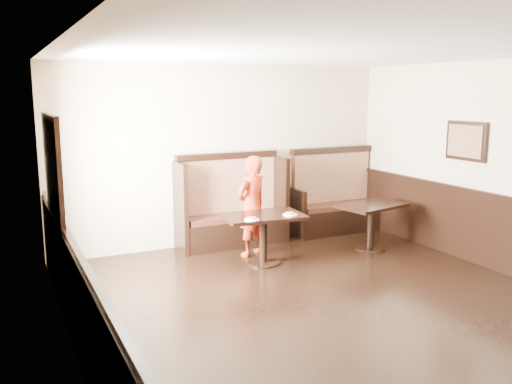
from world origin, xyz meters
TOP-DOWN VIEW (x-y plane):
  - ground at (0.00, 0.00)m, footprint 7.00×7.00m
  - room_shell at (-0.30, 0.28)m, footprint 7.00×7.00m
  - booth_main at (0.00, 3.30)m, footprint 1.75×0.72m
  - booth_neighbor at (1.95, 3.29)m, footprint 1.65×0.72m
  - table_main at (0.01, 2.18)m, footprint 1.17×0.80m
  - table_neighbor at (1.82, 2.12)m, footprint 1.12×0.85m
  - child at (0.05, 2.63)m, footprint 0.63×0.53m
  - pizza_plate_left at (-0.27, 1.97)m, footprint 0.21×0.21m
  - pizza_plate_right at (0.34, 2.01)m, footprint 0.21×0.21m

SIDE VIEW (x-z plane):
  - ground at x=0.00m, z-range 0.00..0.00m
  - booth_neighbor at x=1.95m, z-range -0.24..1.21m
  - table_neighbor at x=1.82m, z-range 0.17..0.87m
  - booth_main at x=0.00m, z-range -0.20..1.25m
  - table_main at x=0.01m, z-range 0.19..0.89m
  - room_shell at x=-0.30m, z-range -2.83..4.17m
  - pizza_plate_right at x=0.34m, z-range 0.70..0.74m
  - pizza_plate_left at x=-0.27m, z-range 0.70..0.74m
  - child at x=0.05m, z-range 0.00..1.48m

